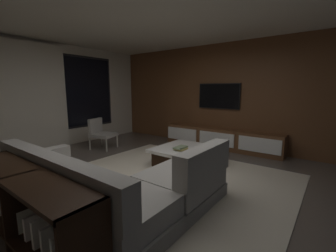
# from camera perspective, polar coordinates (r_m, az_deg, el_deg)

# --- Properties ---
(floor) EXTENTS (9.20, 9.20, 0.00)m
(floor) POSITION_cam_1_polar(r_m,az_deg,el_deg) (3.73, -3.83, -14.71)
(floor) COLOR #564C44
(back_wall_with_window) EXTENTS (6.60, 0.30, 2.70)m
(back_wall_with_window) POSITION_cam_1_polar(r_m,az_deg,el_deg) (6.38, -29.94, 6.51)
(back_wall_with_window) COLOR beige
(back_wall_with_window) RESTS_ON floor
(media_wall) EXTENTS (0.12, 7.80, 2.70)m
(media_wall) POSITION_cam_1_polar(r_m,az_deg,el_deg) (6.06, 15.48, 7.38)
(media_wall) COLOR brown
(media_wall) RESTS_ON floor
(ceiling) EXTENTS (8.20, 8.20, 0.00)m
(ceiling) POSITION_cam_1_polar(r_m,az_deg,el_deg) (3.61, -4.36, 28.40)
(ceiling) COLOR beige
(area_rug) EXTENTS (3.20, 3.80, 0.01)m
(area_rug) POSITION_cam_1_polar(r_m,az_deg,el_deg) (3.92, 0.74, -13.36)
(area_rug) COLOR beige
(area_rug) RESTS_ON floor
(sectional_couch) EXTENTS (1.98, 2.50, 0.82)m
(sectional_couch) POSITION_cam_1_polar(r_m,az_deg,el_deg) (3.00, -14.48, -15.13)
(sectional_couch) COLOR gray
(sectional_couch) RESTS_ON floor
(coffee_table) EXTENTS (1.16, 1.16, 0.36)m
(coffee_table) POSITION_cam_1_polar(r_m,az_deg,el_deg) (4.54, 4.76, -7.75)
(coffee_table) COLOR black
(coffee_table) RESTS_ON floor
(book_stack_on_coffee_table) EXTENTS (0.30, 0.20, 0.06)m
(book_stack_on_coffee_table) POSITION_cam_1_polar(r_m,az_deg,el_deg) (4.35, 3.28, -5.70)
(book_stack_on_coffee_table) COLOR #A69148
(book_stack_on_coffee_table) RESTS_ON coffee_table
(accent_chair_near_window) EXTENTS (0.68, 0.69, 0.78)m
(accent_chair_near_window) POSITION_cam_1_polar(r_m,az_deg,el_deg) (6.03, -16.89, -1.45)
(accent_chair_near_window) COLOR #B2ADA0
(accent_chair_near_window) RESTS_ON floor
(media_console) EXTENTS (0.46, 3.10, 0.52)m
(media_console) POSITION_cam_1_polar(r_m,az_deg,el_deg) (5.95, 13.52, -3.24)
(media_console) COLOR brown
(media_console) RESTS_ON floor
(mounted_tv) EXTENTS (0.05, 1.14, 0.66)m
(mounted_tv) POSITION_cam_1_polar(r_m,az_deg,el_deg) (6.06, 12.88, 7.48)
(mounted_tv) COLOR black
(console_table_behind_couch) EXTENTS (0.40, 2.10, 0.74)m
(console_table_behind_couch) POSITION_cam_1_polar(r_m,az_deg,el_deg) (2.66, -32.73, -16.71)
(console_table_behind_couch) COLOR black
(console_table_behind_couch) RESTS_ON floor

